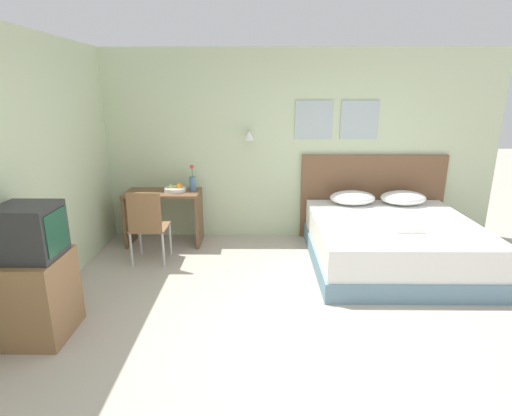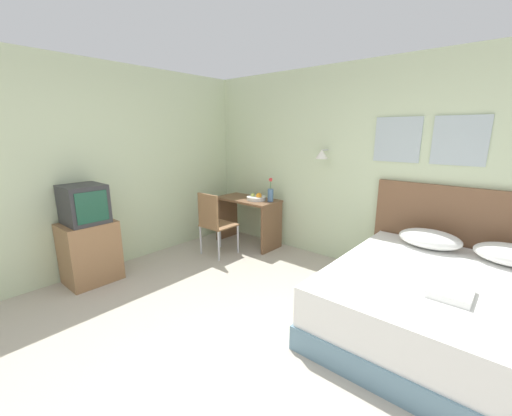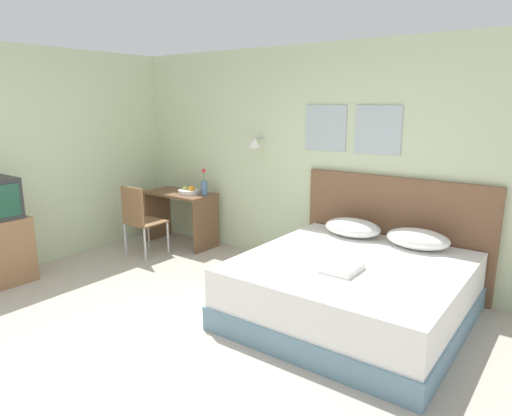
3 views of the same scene
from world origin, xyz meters
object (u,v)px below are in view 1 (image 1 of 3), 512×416
headboard (372,197)px  desk (164,209)px  television (29,232)px  fruit_bowl (175,189)px  tv_stand (40,296)px  pillow_left (352,198)px  folded_towel_near_foot (405,226)px  bed (392,243)px  flower_vase (193,182)px  desk_chair (147,222)px  pillow_right (403,198)px

headboard → desk: (-2.97, -0.31, -0.10)m
television → desk: bearing=75.7°
headboard → television: 4.37m
fruit_bowl → tv_stand: fruit_bowl is taller
pillow_left → folded_towel_near_foot: size_ratio=1.81×
pillow_left → fruit_bowl: bearing=-179.5°
bed → television: (-3.54, -1.52, 0.69)m
folded_towel_near_foot → television: bearing=-161.1°
fruit_bowl → flower_vase: flower_vase is taller
fruit_bowl → television: size_ratio=0.63×
headboard → desk_chair: bearing=-161.3°
fruit_bowl → tv_stand: size_ratio=0.40×
pillow_right → desk: pillow_right is taller
flower_vase → television: 2.49m
bed → flower_vase: (-2.56, 0.77, 0.59)m
folded_towel_near_foot → desk: 3.16m
folded_towel_near_foot → tv_stand: size_ratio=0.46×
tv_stand → desk_chair: bearing=70.6°
desk → tv_stand: desk is taller
bed → television: size_ratio=4.25×
headboard → television: headboard is taller
desk → television: television is taller
pillow_left → folded_towel_near_foot: bearing=-69.9°
bed → headboard: bearing=90.0°
desk → fruit_bowl: bearing=-0.5°
desk → television: bearing=-104.3°
pillow_right → flower_vase: 2.92m
bed → television: bearing=-156.8°
folded_towel_near_foot → tv_stand: 3.78m
bed → desk: desk is taller
folded_towel_near_foot → fruit_bowl: (-2.82, 1.01, 0.19)m
fruit_bowl → flower_vase: bearing=15.3°
fruit_bowl → headboard: bearing=6.4°
pillow_right → desk_chair: desk_chair is taller
pillow_right → desk_chair: size_ratio=0.66×
pillow_left → flower_vase: flower_vase is taller
folded_towel_near_foot → desk_chair: desk_chair is taller
headboard → fruit_bowl: bearing=-173.6°
desk_chair → television: television is taller
desk_chair → television: size_ratio=2.02×
flower_vase → headboard: bearing=5.6°
bed → flower_vase: size_ratio=5.46×
bed → headboard: size_ratio=0.96×
desk → flower_vase: flower_vase is taller
folded_towel_near_foot → tv_stand: tv_stand is taller
headboard → desk_chair: size_ratio=2.19×
pillow_right → pillow_left: bearing=180.0°
pillow_right → fruit_bowl: bearing=-179.6°
pillow_left → bed: bearing=-64.4°
pillow_right → television: 4.50m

